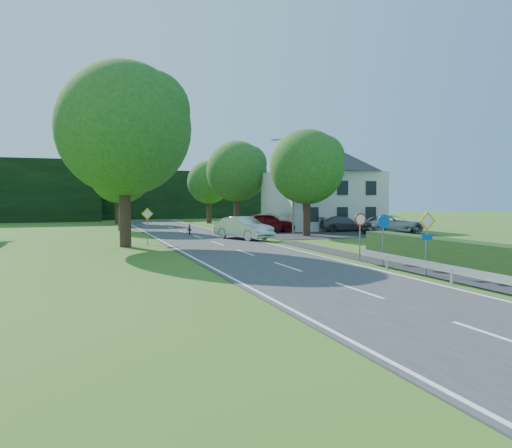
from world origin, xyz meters
name	(u,v)px	position (x,y,z in m)	size (l,w,h in m)	color
ground	(502,340)	(0.00, 0.00, 0.00)	(160.00, 160.00, 0.00)	#3C621C
road	(235,249)	(0.00, 20.00, 0.02)	(7.00, 80.00, 0.04)	#313234
parking_pad	(318,231)	(12.00, 33.00, 0.02)	(14.00, 16.00, 0.04)	#252628
line_edge_left	(181,251)	(-3.25, 20.00, 0.04)	(0.12, 80.00, 0.01)	white
line_edge_right	(285,247)	(3.25, 20.00, 0.04)	(0.12, 80.00, 0.01)	white
line_centre	(235,249)	(0.00, 20.00, 0.04)	(0.12, 80.00, 0.01)	white
tree_main	(124,154)	(-6.00, 24.00, 5.82)	(9.40, 9.40, 11.64)	#185319
tree_left_far	(121,185)	(-5.00, 40.00, 4.29)	(7.00, 7.00, 8.58)	#185319
tree_right_far	(237,184)	(7.00, 42.00, 4.54)	(7.40, 7.40, 9.09)	#185319
tree_left_back	(117,190)	(-4.50, 52.00, 4.04)	(6.60, 6.60, 8.07)	#185319
tree_right_back	(209,192)	(6.00, 50.00, 3.78)	(6.20, 6.20, 7.56)	#185319
tree_right_mid	(307,183)	(8.50, 28.00, 4.29)	(7.00, 7.00, 8.58)	#185319
treeline_right	(196,195)	(8.00, 66.00, 3.50)	(30.00, 5.00, 7.00)	black
house_white	(322,184)	(14.00, 36.00, 4.41)	(10.60, 8.40, 8.60)	silver
streetlight	(292,181)	(8.06, 30.00, 4.46)	(2.03, 0.18, 8.00)	gray
sign_priority_right	(427,231)	(4.30, 7.98, 1.80)	(0.78, 0.09, 2.59)	gray
sign_roundabout	(383,230)	(4.30, 10.98, 1.67)	(0.64, 0.08, 2.37)	gray
sign_speed_limit	(360,225)	(4.30, 12.97, 1.77)	(0.64, 0.11, 2.37)	gray
sign_priority_left	(147,219)	(-4.50, 24.98, 1.72)	(0.78, 0.09, 2.44)	gray
moving_car	(244,228)	(2.70, 26.55, 0.87)	(1.76, 5.04, 1.66)	silver
motorcycle	(190,228)	(-0.04, 32.73, 0.58)	(0.72, 2.07, 1.09)	black
parked_car_red	(267,223)	(7.01, 33.00, 0.89)	(2.01, 5.00, 1.70)	#610A0F
parked_car_silver_a	(271,221)	(8.54, 35.97, 0.83)	(1.67, 4.80, 1.58)	#ABACB0
parked_car_grey	(343,224)	(14.03, 31.91, 0.73)	(1.92, 4.73, 1.37)	#54565A
parked_car_silver_b	(392,224)	(16.65, 28.00, 0.82)	(2.58, 5.60, 1.56)	#A8A8AF
parasol	(289,223)	(8.64, 31.95, 0.91)	(1.91, 1.94, 1.75)	#D44011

